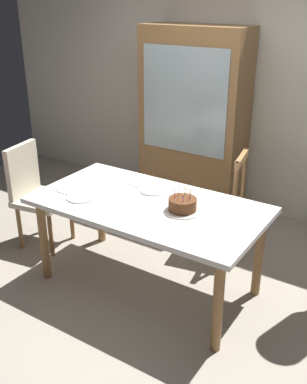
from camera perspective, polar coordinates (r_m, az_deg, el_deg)
The scene contains 11 objects.
ground at distance 3.77m, azimuth -0.65°, elevation -11.58°, with size 6.40×6.40×0.00m, color #9E9384.
back_wall at distance 4.80m, azimuth 11.83°, elevation 12.81°, with size 6.40×0.10×2.60m, color silver.
dining_table at distance 3.43m, azimuth -0.70°, elevation -2.64°, with size 1.75×0.93×0.74m.
birthday_cake at distance 3.24m, azimuth 3.68°, elevation -1.70°, with size 0.28×0.28×0.17m.
plate_near_celebrant at distance 3.51m, azimuth -9.17°, elevation -0.66°, with size 0.22×0.22×0.01m, color silver.
plate_far_side at distance 3.59m, azimuth -0.04°, elevation 0.25°, with size 0.22×0.22×0.01m, color silver.
fork_near_celebrant at distance 3.60m, azimuth -11.18°, elevation -0.18°, with size 0.18×0.02×0.01m, color silver.
fork_far_side at distance 3.66m, azimuth -2.23°, elevation 0.70°, with size 0.18×0.02×0.01m, color silver.
chair_spindle_back at distance 4.04m, azimuth 8.23°, elevation -1.67°, with size 0.51×0.51×0.95m.
chair_upholstered at distance 4.26m, azimuth -14.78°, elevation 0.25°, with size 0.51×0.51×0.95m.
china_cabinet at distance 4.80m, azimuth 5.05°, elevation 8.96°, with size 1.10×0.45×1.90m.
Camera 1 is at (1.69, -2.55, 2.19)m, focal length 42.23 mm.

